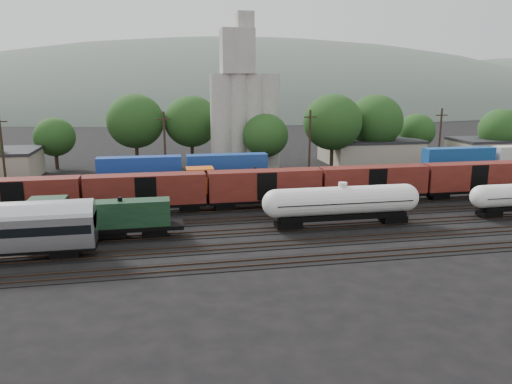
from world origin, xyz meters
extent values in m
plane|color=black|center=(0.00, 0.00, 0.00)|extent=(600.00, 600.00, 0.00)
cube|color=black|center=(0.00, -15.00, 0.04)|extent=(180.00, 3.20, 0.08)
cube|color=#382319|center=(0.00, -15.72, 0.12)|extent=(180.00, 0.08, 0.16)
cube|color=#382319|center=(0.00, -14.28, 0.12)|extent=(180.00, 0.08, 0.16)
cube|color=black|center=(0.00, -10.00, 0.04)|extent=(180.00, 3.20, 0.08)
cube|color=#382319|center=(0.00, -10.72, 0.12)|extent=(180.00, 0.08, 0.16)
cube|color=#382319|center=(0.00, -9.28, 0.12)|extent=(180.00, 0.08, 0.16)
cube|color=black|center=(0.00, -5.00, 0.04)|extent=(180.00, 3.20, 0.08)
cube|color=#382319|center=(0.00, -5.72, 0.12)|extent=(180.00, 0.08, 0.16)
cube|color=#382319|center=(0.00, -4.28, 0.12)|extent=(180.00, 0.08, 0.16)
cube|color=black|center=(0.00, 0.00, 0.04)|extent=(180.00, 3.20, 0.08)
cube|color=#382319|center=(0.00, -0.72, 0.12)|extent=(180.00, 0.08, 0.16)
cube|color=#382319|center=(0.00, 0.72, 0.12)|extent=(180.00, 0.08, 0.16)
cube|color=black|center=(0.00, 5.00, 0.04)|extent=(180.00, 3.20, 0.08)
cube|color=#382319|center=(0.00, 4.28, 0.12)|extent=(180.00, 0.08, 0.16)
cube|color=#382319|center=(0.00, 5.72, 0.12)|extent=(180.00, 0.08, 0.16)
cube|color=black|center=(0.00, 10.00, 0.04)|extent=(180.00, 3.20, 0.08)
cube|color=#382319|center=(0.00, 9.28, 0.12)|extent=(180.00, 0.08, 0.16)
cube|color=#382319|center=(0.00, 10.72, 0.12)|extent=(180.00, 0.08, 0.16)
cube|color=black|center=(0.00, 15.00, 0.04)|extent=(180.00, 3.20, 0.08)
cube|color=#382319|center=(0.00, 14.28, 0.12)|extent=(180.00, 0.08, 0.16)
cube|color=#382319|center=(0.00, 15.72, 0.12)|extent=(180.00, 0.08, 0.16)
cube|color=black|center=(-19.34, -5.00, 1.32)|extent=(17.29, 2.95, 0.41)
cube|color=black|center=(-19.34, -5.00, 0.86)|extent=(5.08, 2.24, 0.81)
cube|color=#14311C|center=(-17.26, -5.00, 2.89)|extent=(10.37, 2.44, 2.75)
cube|color=#14311C|center=(-24.52, -5.00, 3.20)|extent=(3.66, 2.95, 3.36)
cube|color=black|center=(-24.52, -5.00, 4.27)|extent=(3.76, 3.05, 0.92)
cube|color=#14311C|center=(-26.94, -5.00, 2.44)|extent=(1.63, 2.44, 1.83)
cylinder|color=black|center=(-17.26, -5.00, 4.42)|extent=(0.51, 0.51, 0.51)
cube|color=black|center=(-24.87, -5.00, 0.66)|extent=(2.64, 2.03, 0.71)
cube|color=black|center=(-13.80, -5.00, 0.66)|extent=(2.64, 2.03, 0.71)
cylinder|color=white|center=(7.68, -5.00, 3.17)|extent=(15.76, 3.25, 3.25)
sphere|color=white|center=(-0.20, -5.00, 3.17)|extent=(3.25, 3.25, 3.25)
sphere|color=white|center=(15.56, -5.00, 3.17)|extent=(3.25, 3.25, 3.25)
cylinder|color=white|center=(7.68, -5.00, 5.01)|extent=(1.01, 1.01, 0.56)
cube|color=black|center=(7.68, -5.00, 3.17)|extent=(16.12, 3.40, 0.09)
cube|color=black|center=(7.68, -5.00, 1.38)|extent=(15.22, 2.46, 0.56)
cube|color=black|center=(1.23, -5.00, 0.70)|extent=(2.91, 2.24, 0.78)
cube|color=black|center=(14.12, -5.00, 0.70)|extent=(2.91, 2.24, 0.78)
sphere|color=white|center=(25.82, -5.00, 2.78)|extent=(2.83, 2.83, 2.83)
cube|color=black|center=(27.06, -5.00, 0.64)|extent=(2.54, 1.95, 0.68)
cube|color=black|center=(-22.18, -10.00, 0.65)|extent=(2.63, 2.02, 0.71)
cube|color=black|center=(-1.94, 10.00, 1.34)|extent=(18.62, 3.00, 0.41)
cube|color=black|center=(-1.94, 10.00, 0.87)|extent=(5.17, 2.28, 0.83)
cube|color=#D05812|center=(0.30, 10.00, 2.94)|extent=(11.17, 2.48, 2.79)
cube|color=#D05812|center=(-7.52, 10.00, 3.25)|extent=(3.72, 3.00, 3.41)
cube|color=black|center=(-7.52, 10.00, 4.34)|extent=(3.83, 3.10, 0.93)
cube|color=#D05812|center=(-10.13, 10.00, 2.48)|extent=(1.66, 2.48, 1.86)
cylinder|color=black|center=(0.30, 10.00, 4.49)|extent=(0.52, 0.52, 0.52)
cube|color=black|center=(-7.90, 10.00, 0.67)|extent=(2.69, 2.07, 0.72)
cube|color=black|center=(4.02, 10.00, 0.67)|extent=(2.69, 2.07, 0.72)
cube|color=black|center=(-30.18, 5.00, 1.20)|extent=(15.00, 2.60, 0.40)
cube|color=#561A14|center=(-30.18, 5.00, 3.30)|extent=(15.00, 2.90, 3.80)
cube|color=black|center=(-14.78, 5.00, 1.20)|extent=(15.00, 2.60, 0.40)
cube|color=#561A14|center=(-14.78, 5.00, 3.30)|extent=(15.00, 2.90, 3.80)
cube|color=black|center=(0.62, 5.00, 1.20)|extent=(15.00, 2.60, 0.40)
cube|color=#561A14|center=(0.62, 5.00, 3.30)|extent=(15.00, 2.90, 3.80)
cube|color=black|center=(16.02, 5.00, 1.20)|extent=(15.00, 2.60, 0.40)
cube|color=#561A14|center=(16.02, 5.00, 3.30)|extent=(15.00, 2.90, 3.80)
cube|color=black|center=(31.42, 5.00, 1.20)|extent=(15.00, 2.60, 0.40)
cube|color=#561A14|center=(31.42, 5.00, 3.30)|extent=(15.00, 2.90, 3.80)
cube|color=black|center=(0.00, 15.00, 0.50)|extent=(160.00, 2.60, 0.60)
cube|color=#4A1B11|center=(-28.61, 15.00, 2.10)|extent=(12.00, 2.40, 2.60)
cube|color=maroon|center=(-15.81, 15.00, 2.10)|extent=(12.00, 2.40, 2.60)
cube|color=navy|center=(-15.81, 15.00, 4.70)|extent=(12.00, 2.40, 2.60)
cube|color=#572114|center=(-3.01, 15.00, 2.10)|extent=(12.00, 2.40, 2.60)
cube|color=navy|center=(-3.01, 15.00, 4.70)|extent=(12.00, 2.40, 2.60)
cube|color=#535557|center=(9.79, 15.00, 2.10)|extent=(12.00, 2.40, 2.60)
cube|color=navy|center=(22.59, 15.00, 2.10)|extent=(12.00, 2.40, 2.60)
cube|color=slate|center=(35.39, 15.00, 2.10)|extent=(12.00, 2.40, 2.60)
cube|color=navy|center=(35.39, 15.00, 4.70)|extent=(12.00, 2.40, 2.60)
cylinder|color=#A7A499|center=(-1.00, 36.00, 9.00)|extent=(4.40, 4.40, 18.00)
cylinder|color=#A7A499|center=(2.00, 36.00, 9.00)|extent=(4.40, 4.40, 18.00)
cylinder|color=#A7A499|center=(5.00, 36.00, 9.00)|extent=(4.40, 4.40, 18.00)
cylinder|color=#A7A499|center=(8.00, 36.00, 9.00)|extent=(4.40, 4.40, 18.00)
cube|color=#A7A499|center=(2.00, 36.00, 22.00)|extent=(6.00, 5.00, 8.00)
cube|color=#A7A499|center=(3.50, 36.00, 27.00)|extent=(3.00, 3.00, 4.00)
cube|color=#9E937F|center=(30.00, 38.00, 2.30)|extent=(18.00, 14.00, 4.60)
cube|color=#232326|center=(30.00, 38.00, 4.85)|extent=(18.36, 14.28, 0.50)
cube|color=#9E937F|center=(55.00, 33.00, 2.30)|extent=(16.00, 10.00, 4.60)
cube|color=#232326|center=(55.00, 33.00, 4.85)|extent=(16.32, 10.20, 0.50)
cylinder|color=black|center=(-32.37, 42.47, 1.43)|extent=(0.70, 0.70, 2.86)
ellipsoid|color=#234A1B|center=(-32.37, 42.47, 6.22)|extent=(7.75, 7.75, 7.34)
cylinder|color=black|center=(-17.25, 42.96, 2.06)|extent=(0.70, 0.70, 4.12)
ellipsoid|color=#234A1B|center=(-17.25, 42.96, 8.97)|extent=(11.17, 11.17, 10.58)
cylinder|color=black|center=(-6.28, 43.21, 2.00)|extent=(0.70, 0.70, 4.00)
ellipsoid|color=#234A1B|center=(-6.28, 43.21, 8.72)|extent=(10.86, 10.86, 10.29)
cylinder|color=black|center=(6.64, 32.32, 1.55)|extent=(0.70, 0.70, 3.11)
ellipsoid|color=#234A1B|center=(6.64, 32.32, 6.77)|extent=(8.43, 8.43, 7.99)
cylinder|color=black|center=(19.81, 32.68, 2.07)|extent=(0.70, 0.70, 4.13)
ellipsoid|color=#234A1B|center=(19.81, 32.68, 9.00)|extent=(11.21, 11.21, 10.62)
cylinder|color=black|center=(29.84, 35.65, 2.03)|extent=(0.70, 0.70, 4.05)
ellipsoid|color=#234A1B|center=(29.84, 35.65, 8.83)|extent=(11.00, 11.00, 10.43)
cylinder|color=black|center=(41.24, 39.65, 1.43)|extent=(0.70, 0.70, 2.86)
ellipsoid|color=#234A1B|center=(41.24, 39.65, 6.24)|extent=(7.77, 7.77, 7.36)
cylinder|color=black|center=(55.83, 32.38, 1.61)|extent=(0.70, 0.70, 3.22)
ellipsoid|color=#234A1B|center=(55.83, 32.38, 7.02)|extent=(8.74, 8.74, 8.28)
cylinder|color=black|center=(-36.00, 22.00, 6.00)|extent=(0.36, 0.36, 12.00)
cylinder|color=black|center=(-12.00, 22.00, 6.00)|extent=(0.36, 0.36, 12.00)
cube|color=black|center=(-12.00, 22.00, 10.80)|extent=(2.20, 0.18, 0.18)
cylinder|color=black|center=(12.00, 22.00, 6.00)|extent=(0.36, 0.36, 12.00)
cube|color=black|center=(12.00, 22.00, 10.80)|extent=(2.20, 0.18, 0.18)
cylinder|color=black|center=(36.00, 22.00, 6.00)|extent=(0.36, 0.36, 12.00)
cube|color=black|center=(36.00, 22.00, 10.80)|extent=(2.20, 0.18, 0.18)
ellipsoid|color=#59665B|center=(40.00, 260.00, -22.75)|extent=(520.00, 286.00, 130.00)
camera|label=1|loc=(-13.02, -58.23, 16.78)|focal=35.00mm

